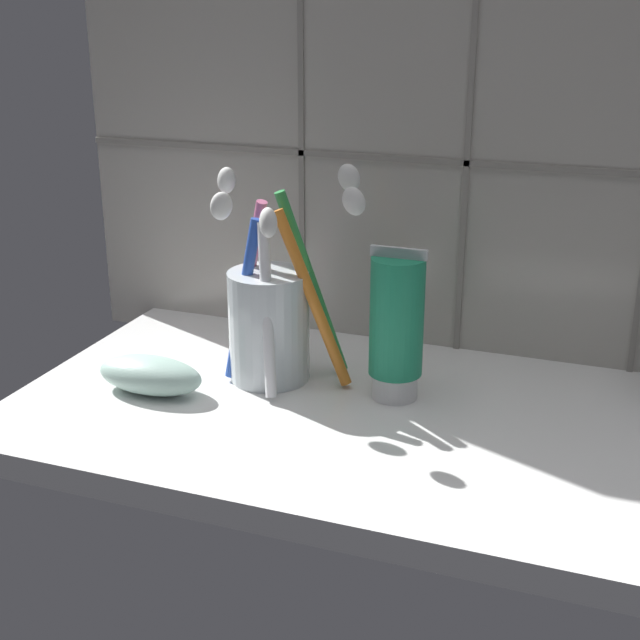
# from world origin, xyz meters

# --- Properties ---
(sink_counter) EXTENTS (0.59, 0.31, 0.02)m
(sink_counter) POSITION_xyz_m (0.00, 0.00, 0.01)
(sink_counter) COLOR white
(sink_counter) RESTS_ON ground
(tile_wall_backsplash) EXTENTS (0.69, 0.02, 0.49)m
(tile_wall_backsplash) POSITION_xyz_m (0.00, 0.16, 0.24)
(tile_wall_backsplash) COLOR #B7B2A8
(tile_wall_backsplash) RESTS_ON ground
(toothbrush_cup) EXTENTS (0.14, 0.10, 0.18)m
(toothbrush_cup) POSITION_xyz_m (-0.11, 0.03, 0.07)
(toothbrush_cup) COLOR silver
(toothbrush_cup) RESTS_ON sink_counter
(toothpaste_tube) EXTENTS (0.04, 0.04, 0.12)m
(toothpaste_tube) POSITION_xyz_m (-0.01, 0.03, 0.08)
(toothpaste_tube) COLOR white
(toothpaste_tube) RESTS_ON sink_counter
(soap_bar) EXTENTS (0.09, 0.04, 0.03)m
(soap_bar) POSITION_xyz_m (-0.19, -0.03, 0.03)
(soap_bar) COLOR silver
(soap_bar) RESTS_ON sink_counter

